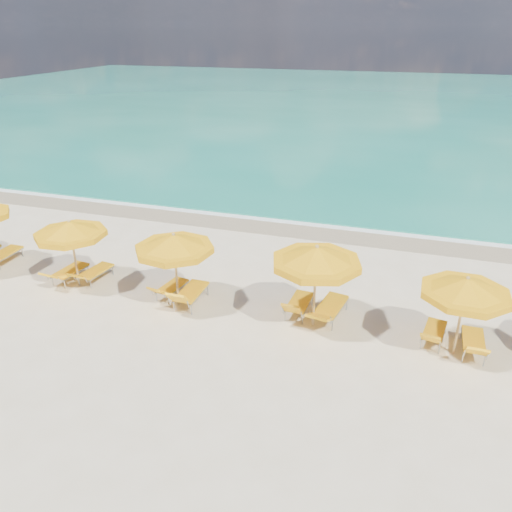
% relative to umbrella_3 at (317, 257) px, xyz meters
% --- Properties ---
extents(ground_plane, '(120.00, 120.00, 0.00)m').
position_rel_umbrella_3_xyz_m(ground_plane, '(-2.28, 0.16, -2.21)').
color(ground_plane, beige).
extents(ocean, '(120.00, 80.00, 0.30)m').
position_rel_umbrella_3_xyz_m(ocean, '(-2.28, 48.16, -2.21)').
color(ocean, '#157962').
rests_on(ocean, ground).
extents(wet_sand_band, '(120.00, 2.60, 0.01)m').
position_rel_umbrella_3_xyz_m(wet_sand_band, '(-2.28, 7.56, -2.21)').
color(wet_sand_band, tan).
rests_on(wet_sand_band, ground).
extents(foam_line, '(120.00, 1.20, 0.03)m').
position_rel_umbrella_3_xyz_m(foam_line, '(-2.28, 8.36, -2.21)').
color(foam_line, white).
rests_on(foam_line, ground).
extents(whitecap_near, '(14.00, 0.36, 0.05)m').
position_rel_umbrella_3_xyz_m(whitecap_near, '(-8.28, 17.16, -2.21)').
color(whitecap_near, white).
rests_on(whitecap_near, ground).
extents(whitecap_far, '(18.00, 0.30, 0.05)m').
position_rel_umbrella_3_xyz_m(whitecap_far, '(5.72, 24.16, -2.21)').
color(whitecap_far, white).
rests_on(whitecap_far, ground).
extents(umbrella_1, '(2.95, 2.95, 2.37)m').
position_rel_umbrella_3_xyz_m(umbrella_1, '(-8.09, 0.10, -0.20)').
color(umbrella_1, tan).
rests_on(umbrella_1, ground).
extents(umbrella_2, '(2.91, 2.91, 2.45)m').
position_rel_umbrella_3_xyz_m(umbrella_2, '(-4.30, -0.09, -0.12)').
color(umbrella_2, tan).
rests_on(umbrella_2, ground).
extents(umbrella_3, '(2.84, 2.84, 2.60)m').
position_rel_umbrella_3_xyz_m(umbrella_3, '(0.00, 0.00, 0.00)').
color(umbrella_3, tan).
rests_on(umbrella_3, ground).
extents(umbrella_4, '(3.03, 3.03, 2.33)m').
position_rel_umbrella_3_xyz_m(umbrella_4, '(3.89, -0.20, -0.23)').
color(umbrella_4, tan).
rests_on(umbrella_4, ground).
extents(lounger_0_right, '(0.63, 1.78, 0.82)m').
position_rel_umbrella_3_xyz_m(lounger_0_right, '(-11.78, 0.76, -1.99)').
color(lounger_0_right, '#A5A8AD').
rests_on(lounger_0_right, ground).
extents(lounger_1_left, '(0.76, 1.83, 0.75)m').
position_rel_umbrella_3_xyz_m(lounger_1_left, '(-8.58, 0.28, -2.00)').
color(lounger_1_left, '#A5A8AD').
rests_on(lounger_1_left, ground).
extents(lounger_1_right, '(0.79, 1.79, 0.71)m').
position_rel_umbrella_3_xyz_m(lounger_1_right, '(-7.73, 0.54, -2.01)').
color(lounger_1_right, '#A5A8AD').
rests_on(lounger_1_right, ground).
extents(lounger_2_left, '(0.79, 1.64, 0.73)m').
position_rel_umbrella_3_xyz_m(lounger_2_left, '(-4.75, 0.35, -2.02)').
color(lounger_2_left, '#A5A8AD').
rests_on(lounger_2_left, ground).
extents(lounger_2_right, '(0.68, 1.89, 0.93)m').
position_rel_umbrella_3_xyz_m(lounger_2_right, '(-3.94, 0.07, -1.97)').
color(lounger_2_right, '#A5A8AD').
rests_on(lounger_2_right, ground).
extents(lounger_3_left, '(0.68, 1.75, 0.85)m').
position_rel_umbrella_3_xyz_m(lounger_3_left, '(-0.55, 0.53, -1.99)').
color(lounger_3_left, '#A5A8AD').
rests_on(lounger_3_left, ground).
extents(lounger_3_right, '(1.01, 2.14, 0.74)m').
position_rel_umbrella_3_xyz_m(lounger_3_right, '(0.40, 0.53, -1.97)').
color(lounger_3_right, '#A5A8AD').
rests_on(lounger_3_right, ground).
extents(lounger_4_left, '(0.80, 1.66, 0.76)m').
position_rel_umbrella_3_xyz_m(lounger_4_left, '(3.36, 0.18, -2.01)').
color(lounger_4_left, '#A5A8AD').
rests_on(lounger_4_left, ground).
extents(lounger_4_right, '(0.62, 1.71, 0.80)m').
position_rel_umbrella_3_xyz_m(lounger_4_right, '(4.36, -0.05, -2.00)').
color(lounger_4_right, '#A5A8AD').
rests_on(lounger_4_right, ground).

